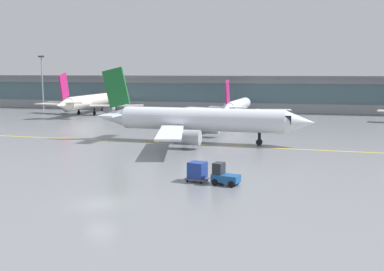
{
  "coord_description": "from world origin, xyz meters",
  "views": [
    {
      "loc": [
        15.95,
        -33.94,
        10.84
      ],
      "look_at": [
        2.72,
        20.43,
        3.0
      ],
      "focal_mm": 43.22,
      "sensor_mm": 36.0,
      "label": 1
    }
  ],
  "objects_px": {
    "gate_airplane_0": "(89,102)",
    "apron_light_mast_0": "(42,80)",
    "gate_airplane_1": "(237,106)",
    "taxiing_regional_jet": "(199,120)",
    "baggage_tug": "(224,175)",
    "cargo_dolly_lead": "(197,171)"
  },
  "relations": [
    {
      "from": "taxiing_regional_jet",
      "to": "cargo_dolly_lead",
      "type": "bearing_deg",
      "value": -75.09
    },
    {
      "from": "taxiing_regional_jet",
      "to": "gate_airplane_0",
      "type": "bearing_deg",
      "value": 136.16
    },
    {
      "from": "gate_airplane_1",
      "to": "taxiing_regional_jet",
      "type": "relative_size",
      "value": 0.79
    },
    {
      "from": "gate_airplane_0",
      "to": "apron_light_mast_0",
      "type": "distance_m",
      "value": 22.34
    },
    {
      "from": "taxiing_regional_jet",
      "to": "baggage_tug",
      "type": "xyz_separation_m",
      "value": [
        8.11,
        -25.06,
        -2.56
      ]
    },
    {
      "from": "gate_airplane_0",
      "to": "baggage_tug",
      "type": "distance_m",
      "value": 79.07
    },
    {
      "from": "gate_airplane_1",
      "to": "gate_airplane_0",
      "type": "bearing_deg",
      "value": 93.24
    },
    {
      "from": "gate_airplane_1",
      "to": "taxiing_regional_jet",
      "type": "xyz_separation_m",
      "value": [
        -0.2,
        -39.37,
        0.74
      ]
    },
    {
      "from": "cargo_dolly_lead",
      "to": "apron_light_mast_0",
      "type": "distance_m",
      "value": 96.96
    },
    {
      "from": "taxiing_regional_jet",
      "to": "apron_light_mast_0",
      "type": "height_order",
      "value": "apron_light_mast_0"
    },
    {
      "from": "apron_light_mast_0",
      "to": "gate_airplane_0",
      "type": "bearing_deg",
      "value": -28.14
    },
    {
      "from": "gate_airplane_1",
      "to": "apron_light_mast_0",
      "type": "bearing_deg",
      "value": 83.06
    },
    {
      "from": "gate_airplane_0",
      "to": "baggage_tug",
      "type": "xyz_separation_m",
      "value": [
        45.72,
        -64.48,
        -2.26
      ]
    },
    {
      "from": "apron_light_mast_0",
      "to": "cargo_dolly_lead",
      "type": "bearing_deg",
      "value": -50.0
    },
    {
      "from": "gate_airplane_0",
      "to": "taxiing_regional_jet",
      "type": "height_order",
      "value": "taxiing_regional_jet"
    },
    {
      "from": "gate_airplane_1",
      "to": "cargo_dolly_lead",
      "type": "height_order",
      "value": "gate_airplane_1"
    },
    {
      "from": "gate_airplane_1",
      "to": "apron_light_mast_0",
      "type": "distance_m",
      "value": 58.18
    },
    {
      "from": "gate_airplane_0",
      "to": "apron_light_mast_0",
      "type": "relative_size",
      "value": 2.09
    },
    {
      "from": "cargo_dolly_lead",
      "to": "taxiing_regional_jet",
      "type": "bearing_deg",
      "value": 116.03
    },
    {
      "from": "gate_airplane_0",
      "to": "gate_airplane_1",
      "type": "height_order",
      "value": "gate_airplane_0"
    },
    {
      "from": "baggage_tug",
      "to": "apron_light_mast_0",
      "type": "relative_size",
      "value": 0.19
    },
    {
      "from": "baggage_tug",
      "to": "apron_light_mast_0",
      "type": "bearing_deg",
      "value": 144.61
    }
  ]
}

